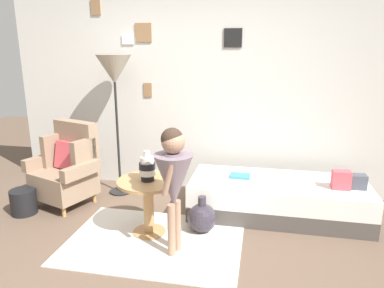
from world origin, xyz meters
TOP-DOWN VIEW (x-y plane):
  - ground_plane at (0.00, 0.00)m, footprint 12.00×12.00m
  - gallery_wall at (-0.00, 1.95)m, footprint 4.80×0.12m
  - rug at (-0.11, 0.44)m, footprint 1.66×1.18m
  - armchair at (-1.37, 1.11)m, footprint 0.88×0.77m
  - daybed at (1.05, 1.25)m, footprint 1.91×0.82m
  - pillow_head at (1.82, 1.19)m, footprint 0.20×0.13m
  - pillow_mid at (1.67, 1.15)m, footprint 0.18×0.12m
  - side_table at (-0.21, 0.59)m, footprint 0.60×0.60m
  - vase_striped at (-0.21, 0.58)m, footprint 0.16×0.16m
  - floor_lamp at (-0.90, 1.53)m, footprint 0.42×0.42m
  - person_child at (0.12, 0.28)m, footprint 0.34×0.34m
  - book_on_daybed at (0.63, 1.29)m, footprint 0.22×0.17m
  - demijohn_near at (0.30, 0.72)m, footprint 0.29×0.29m
  - magazine_basket at (-1.73, 0.74)m, footprint 0.28×0.28m

SIDE VIEW (x-z plane):
  - ground_plane at x=0.00m, z-range 0.00..0.00m
  - rug at x=-0.11m, z-range 0.00..0.01m
  - magazine_basket at x=-1.73m, z-range 0.00..0.28m
  - demijohn_near at x=0.30m, z-range -0.04..0.34m
  - daybed at x=1.05m, z-range 0.00..0.40m
  - side_table at x=-0.21m, z-range 0.13..0.69m
  - book_on_daybed at x=0.63m, z-range 0.40..0.43m
  - armchair at x=-1.37m, z-range -0.05..0.92m
  - pillow_head at x=1.82m, z-range 0.40..0.55m
  - pillow_mid at x=1.67m, z-range 0.40..0.59m
  - vase_striped at x=-0.21m, z-range 0.54..0.84m
  - person_child at x=0.12m, z-range 0.17..1.33m
  - gallery_wall at x=0.00m, z-range 0.00..2.60m
  - floor_lamp at x=-0.90m, z-range 0.64..2.37m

